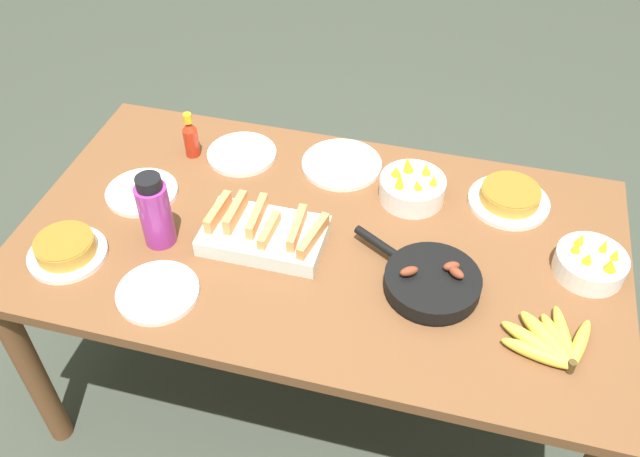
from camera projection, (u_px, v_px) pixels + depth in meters
ground_plane at (320, 382)px, 2.40m from camera, size 14.00×14.00×0.00m
dining_table at (320, 258)px, 1.96m from camera, size 1.69×0.94×0.73m
banana_bunch at (552, 343)px, 1.61m from camera, size 0.23×0.20×0.04m
melon_tray at (264, 233)px, 1.86m from camera, size 0.34×0.20×0.10m
skillet at (431, 282)px, 1.74m from camera, size 0.36×0.27×0.08m
frittata_plate_center at (510, 198)px, 1.98m from camera, size 0.24×0.24×0.06m
frittata_plate_side at (66, 249)px, 1.82m from camera, size 0.21×0.21×0.06m
empty_plate_near_front at (242, 154)px, 2.16m from camera, size 0.22×0.22×0.02m
empty_plate_far_left at (142, 192)px, 2.02m from camera, size 0.21×0.21×0.02m
empty_plate_far_right at (342, 164)px, 2.12m from camera, size 0.25×0.25×0.02m
empty_plate_mid_edge at (158, 292)px, 1.74m from camera, size 0.21×0.21×0.02m
fruit_bowl_mango at (412, 187)px, 1.99m from camera, size 0.19×0.19×0.13m
fruit_bowl_citrus at (591, 263)px, 1.78m from camera, size 0.19×0.19×0.11m
water_bottle at (155, 212)px, 1.82m from camera, size 0.09×0.09×0.22m
hot_sauce_bottle at (191, 137)px, 2.12m from camera, size 0.05×0.05×0.15m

